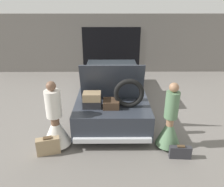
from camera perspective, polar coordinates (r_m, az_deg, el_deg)
The scene contains 7 objects.
ground_plane at distance 7.66m, azimuth -0.07°, elevation -2.78°, with size 40.00×40.00×0.00m, color slate.
garage_wall_back at distance 10.92m, azimuth -0.20°, elevation 12.78°, with size 12.00×0.14×2.80m.
car at distance 7.41m, azimuth -0.08°, elevation 1.44°, with size 2.01×5.12×1.87m.
person_left at distance 5.46m, azimuth -14.55°, elevation -7.84°, with size 0.69×0.69×1.70m.
person_right at distance 5.43m, azimuth 14.79°, elevation -8.05°, with size 0.60×0.60×1.68m.
suitcase_beside_left_person at distance 5.46m, azimuth -16.30°, elevation -12.98°, with size 0.57×0.32×0.45m.
suitcase_beside_right_person at distance 5.39m, azimuth 17.39°, elevation -14.42°, with size 0.50×0.16×0.33m.
Camera 1 is at (-0.04, -6.90, 3.33)m, focal length 35.00 mm.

